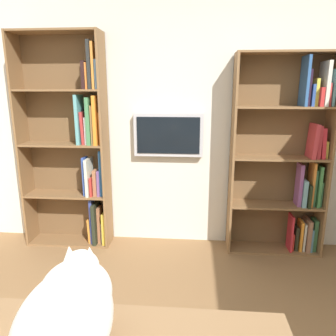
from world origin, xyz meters
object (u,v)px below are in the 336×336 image
at_px(bookshelf_left, 290,160).
at_px(bookshelf_right, 76,148).
at_px(wall_mounted_tv, 168,135).
at_px(cat, 69,312).

relative_size(bookshelf_left, bookshelf_right, 0.91).
relative_size(bookshelf_left, wall_mounted_tv, 2.78).
bearing_deg(bookshelf_left, bookshelf_right, 0.00).
height_order(bookshelf_right, wall_mounted_tv, bookshelf_right).
xyz_separation_m(bookshelf_left, cat, (1.37, 2.30, -0.05)).
distance_m(bookshelf_left, wall_mounted_tv, 1.25).
bearing_deg(wall_mounted_tv, cat, 86.43).
bearing_deg(bookshelf_left, wall_mounted_tv, -3.76).
height_order(bookshelf_left, wall_mounted_tv, bookshelf_left).
bearing_deg(bookshelf_right, cat, 109.60).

